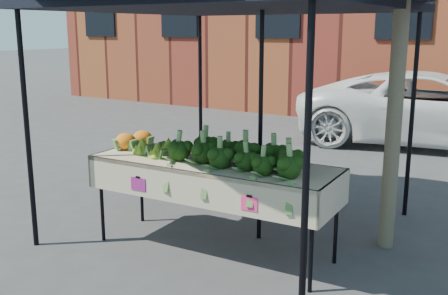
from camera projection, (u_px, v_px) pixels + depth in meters
ground at (221, 259)px, 5.02m from camera, size 90.00×90.00×0.00m
table at (213, 207)px, 5.10m from camera, size 2.44×0.92×0.90m
canopy at (235, 104)px, 5.49m from camera, size 3.16×3.16×2.74m
broccoli_heap at (239, 151)px, 4.85m from camera, size 1.38×0.58×0.27m
romanesco_cluster at (157, 143)px, 5.32m from camera, size 0.44×0.48×0.21m
cauliflower_pair at (134, 139)px, 5.58m from camera, size 0.24×0.44×0.19m
vehicle at (442, 11)px, 9.43m from camera, size 1.73×2.45×4.87m
street_tree at (401, 26)px, 4.85m from camera, size 2.18×2.18×4.30m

